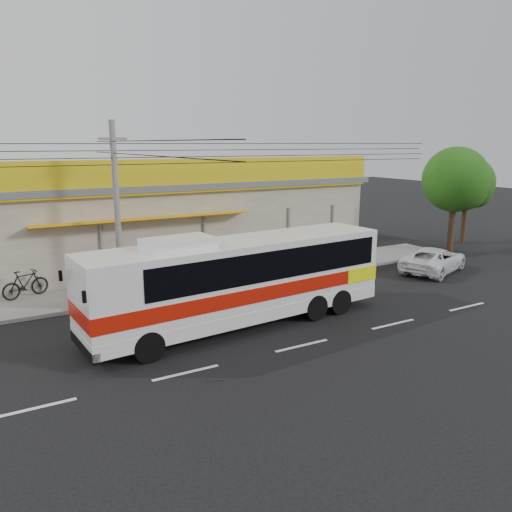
# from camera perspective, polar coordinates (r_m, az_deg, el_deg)

# --- Properties ---
(ground) EXTENTS (120.00, 120.00, 0.00)m
(ground) POSITION_cam_1_polar(r_m,az_deg,el_deg) (18.43, 0.81, -7.57)
(ground) COLOR black
(ground) RESTS_ON ground
(sidewalk) EXTENTS (30.00, 3.20, 0.15)m
(sidewalk) POSITION_cam_1_polar(r_m,az_deg,el_deg) (23.53, -6.56, -2.92)
(sidewalk) COLOR gray
(sidewalk) RESTS_ON ground
(lane_markings) EXTENTS (50.00, 0.12, 0.01)m
(lane_markings) POSITION_cam_1_polar(r_m,az_deg,el_deg) (16.47, 5.26, -10.17)
(lane_markings) COLOR silver
(lane_markings) RESTS_ON ground
(storefront_building) EXTENTS (22.60, 9.20, 5.70)m
(storefront_building) POSITION_cam_1_polar(r_m,az_deg,el_deg) (28.16, -11.10, 4.14)
(storefront_building) COLOR gray
(storefront_building) RESTS_ON ground
(coach_bus) EXTENTS (11.36, 3.26, 3.45)m
(coach_bus) POSITION_cam_1_polar(r_m,az_deg,el_deg) (17.65, -1.32, -2.20)
(coach_bus) COLOR silver
(coach_bus) RESTS_ON ground
(motorbike_red) EXTENTS (2.21, 1.54, 1.10)m
(motorbike_red) POSITION_cam_1_polar(r_m,az_deg,el_deg) (21.90, -16.96, -2.90)
(motorbike_red) COLOR maroon
(motorbike_red) RESTS_ON sidewalk
(motorbike_dark) EXTENTS (2.01, 1.17, 1.16)m
(motorbike_dark) POSITION_cam_1_polar(r_m,az_deg,el_deg) (22.74, -24.86, -2.90)
(motorbike_dark) COLOR black
(motorbike_dark) RESTS_ON sidewalk
(white_car) EXTENTS (4.97, 3.52, 1.26)m
(white_car) POSITION_cam_1_polar(r_m,az_deg,el_deg) (26.89, 19.67, -0.40)
(white_car) COLOR white
(white_car) RESTS_ON ground
(utility_pole) EXTENTS (34.00, 14.00, 7.30)m
(utility_pole) POSITION_cam_1_polar(r_m,az_deg,el_deg) (20.79, -15.98, 11.24)
(utility_pole) COLOR slate
(utility_pole) RESTS_ON ground
(tree_near) EXTENTS (3.76, 3.76, 6.24)m
(tree_near) POSITION_cam_1_polar(r_m,az_deg,el_deg) (31.51, 22.04, 7.87)
(tree_near) COLOR black
(tree_near) RESTS_ON ground
(tree_far) EXTENTS (3.39, 3.39, 5.62)m
(tree_far) POSITION_cam_1_polar(r_m,az_deg,el_deg) (35.10, 23.15, 7.50)
(tree_far) COLOR black
(tree_far) RESTS_ON ground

